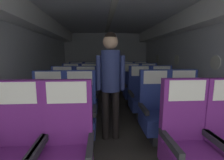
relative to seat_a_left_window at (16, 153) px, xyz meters
The scene contains 22 objects.
ground 2.38m from the seat_a_left_window, 64.34° to the left, with size 3.89×7.71×0.02m, color #3D3833.
fuselage_shell 2.86m from the seat_a_left_window, 67.02° to the left, with size 3.77×7.36×2.28m.
seat_a_left_window is the anchor object (origin of this frame).
seat_a_left_aisle 0.45m from the seat_a_left_window, ahead, with size 0.48×0.51×1.09m.
seat_a_right_window 1.57m from the seat_a_left_window, ahead, with size 0.48×0.51×1.09m.
seat_b_left_window 0.86m from the seat_a_left_window, 89.31° to the left, with size 0.48×0.51×1.09m.
seat_b_left_aisle 0.97m from the seat_a_left_window, 62.08° to the left, with size 0.48×0.51×1.09m.
seat_b_right_aisle 2.20m from the seat_a_left_window, 23.22° to the left, with size 0.48×0.51×1.09m.
seat_b_right_window 1.80m from the seat_a_left_window, 28.82° to the left, with size 0.48×0.51×1.09m.
seat_c_left_window 1.74m from the seat_a_left_window, 90.00° to the left, with size 0.48×0.51×1.09m.
seat_c_left_aisle 1.80m from the seat_a_left_window, 75.15° to the left, with size 0.48×0.51×1.09m.
seat_c_right_aisle 2.68m from the seat_a_left_window, 40.94° to the left, with size 0.48×0.51×1.09m.
seat_c_right_window 2.35m from the seat_a_left_window, 48.29° to the left, with size 0.48×0.51×1.09m.
seat_d_left_window 2.63m from the seat_a_left_window, 89.82° to the left, with size 0.48×0.51×1.09m.
seat_d_left_aisle 2.68m from the seat_a_left_window, 80.19° to the left, with size 0.48×0.51×1.09m.
seat_d_right_aisle 3.31m from the seat_a_left_window, 52.54° to the left, with size 0.48×0.51×1.09m.
seat_d_right_window 3.07m from the seat_a_left_window, 59.24° to the left, with size 0.48×0.51×1.09m.
seat_e_left_window 3.50m from the seat_a_left_window, 89.80° to the left, with size 0.48×0.51×1.09m.
seat_e_left_aisle 3.53m from the seat_a_left_window, 82.62° to the left, with size 0.48×0.51×1.09m.
seat_e_right_aisle 4.04m from the seat_a_left_window, 59.99° to the left, with size 0.48×0.51×1.09m.
seat_e_right_window 3.84m from the seat_a_left_window, 65.74° to the left, with size 0.48×0.51×1.09m.
flight_attendant 1.46m from the seat_a_left_window, 48.10° to the left, with size 0.43×0.28×1.64m.
Camera 1 is at (-0.25, 0.23, 1.32)m, focal length 25.26 mm.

